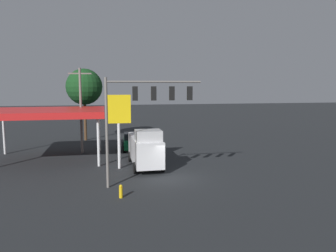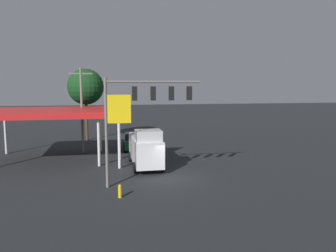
# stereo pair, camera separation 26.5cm
# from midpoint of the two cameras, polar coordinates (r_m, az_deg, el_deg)

# --- Properties ---
(ground_plane) EXTENTS (200.00, 200.00, 0.00)m
(ground_plane) POSITION_cam_midpoint_polar(r_m,az_deg,el_deg) (26.21, 0.56, -8.98)
(ground_plane) COLOR black
(traffic_signal_assembly) EXTENTS (6.87, 0.43, 7.80)m
(traffic_signal_assembly) POSITION_cam_midpoint_polar(r_m,az_deg,el_deg) (23.31, -4.54, 3.76)
(traffic_signal_assembly) COLOR slate
(traffic_signal_assembly) RESTS_ON ground
(utility_pole) EXTENTS (2.40, 0.26, 9.09)m
(utility_pole) POSITION_cam_midpoint_polar(r_m,az_deg,el_deg) (36.01, -15.13, 2.97)
(utility_pole) COLOR slate
(utility_pole) RESTS_ON ground
(gas_station_canopy) EXTENTS (11.09, 8.57, 4.94)m
(gas_station_canopy) POSITION_cam_midpoint_polar(r_m,az_deg,el_deg) (33.84, -20.66, 2.13)
(gas_station_canopy) COLOR red
(gas_station_canopy) RESTS_ON ground
(price_sign) EXTENTS (2.13, 0.27, 6.45)m
(price_sign) POSITION_cam_midpoint_polar(r_m,az_deg,el_deg) (28.56, -8.90, 2.04)
(price_sign) COLOR silver
(price_sign) RESTS_ON ground
(sedan_far) EXTENTS (2.20, 4.47, 1.93)m
(sedan_far) POSITION_cam_midpoint_polar(r_m,az_deg,el_deg) (37.36, -6.55, -2.68)
(sedan_far) COLOR #0C592D
(sedan_far) RESTS_ON ground
(delivery_truck) EXTENTS (2.67, 6.85, 3.58)m
(delivery_truck) POSITION_cam_midpoint_polar(r_m,az_deg,el_deg) (29.26, -4.25, -3.89)
(delivery_truck) COLOR silver
(delivery_truck) RESTS_ON ground
(street_tree) EXTENTS (4.72, 4.72, 9.45)m
(street_tree) POSITION_cam_midpoint_polar(r_m,az_deg,el_deg) (44.45, -14.56, 6.60)
(street_tree) COLOR #4C331E
(street_tree) RESTS_ON ground
(fire_hydrant) EXTENTS (0.24, 0.24, 0.88)m
(fire_hydrant) POSITION_cam_midpoint_polar(r_m,az_deg,el_deg) (21.83, -8.56, -11.17)
(fire_hydrant) COLOR gold
(fire_hydrant) RESTS_ON ground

